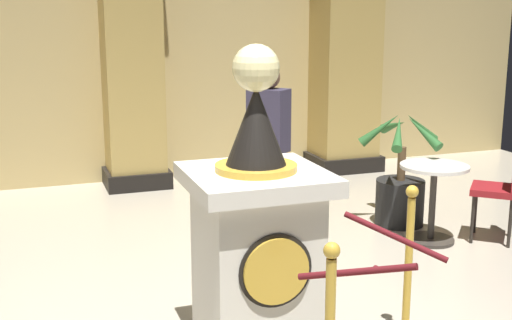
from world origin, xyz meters
name	(u,v)px	position (x,y,z in m)	size (l,w,h in m)	color
back_wall	(125,24)	(0.00, 4.77, 1.91)	(11.21, 0.16, 3.82)	tan
pedestal_clock	(256,239)	(0.01, 0.08, 0.73)	(0.81, 0.81, 1.90)	silver
stanchion_far	(407,287)	(0.98, -0.09, 0.36)	(0.24, 0.24, 1.03)	gold
velvet_rope	(376,253)	(0.51, -0.50, 0.79)	(0.92, 0.91, 0.22)	#591419
column_right	(344,30)	(2.76, 4.43, 1.82)	(0.91, 0.91, 3.67)	black
column_centre_rear	(130,33)	(0.00, 4.43, 1.82)	(0.79, 0.79, 3.67)	black
potted_palm_right	(400,189)	(2.20, 2.01, 0.36)	(0.83, 0.86, 1.15)	black
bystander_guest	(268,146)	(0.90, 2.24, 0.84)	(0.40, 0.42, 1.59)	#383347
cafe_table	(433,193)	(2.21, 1.46, 0.46)	(0.62, 0.62, 0.72)	#332D28
cafe_chair_red	(504,181)	(2.81, 1.26, 0.57)	(0.56, 0.56, 0.96)	black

